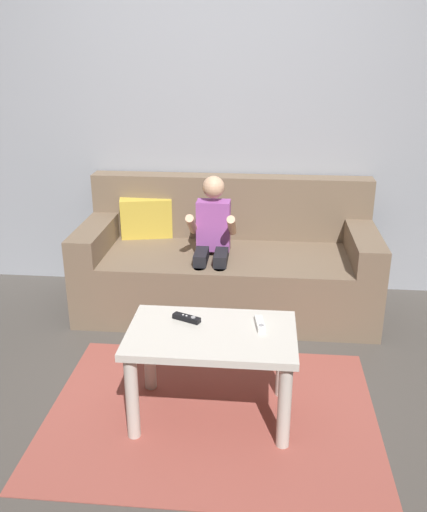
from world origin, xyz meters
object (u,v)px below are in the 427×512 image
at_px(coffee_table, 211,349).
at_px(game_remote_black_near_edge, 186,318).
at_px(game_remote_white_center, 260,324).
at_px(person_seated_on_couch, 212,240).
at_px(couch, 226,265).

distance_m(coffee_table, game_remote_black_near_edge, 0.19).
xyz_separation_m(coffee_table, game_remote_white_center, (0.22, 0.07, 0.10)).
bearing_deg(game_remote_black_near_edge, person_seated_on_couch, 87.98).
bearing_deg(game_remote_white_center, game_remote_black_near_edge, 175.82).
distance_m(couch, coffee_table, 1.21).
bearing_deg(couch, game_remote_black_near_edge, -95.62).
height_order(couch, game_remote_black_near_edge, couch).
relative_size(coffee_table, game_remote_white_center, 5.39).
distance_m(couch, person_seated_on_couch, 0.30).
distance_m(couch, game_remote_black_near_edge, 1.13).
xyz_separation_m(game_remote_black_near_edge, game_remote_white_center, (0.35, -0.03, 0.00)).
bearing_deg(couch, person_seated_on_couch, -113.24).
relative_size(game_remote_black_near_edge, game_remote_white_center, 0.99).
xyz_separation_m(person_seated_on_couch, game_remote_black_near_edge, (-0.03, -0.94, -0.06)).
distance_m(game_remote_black_near_edge, game_remote_white_center, 0.35).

